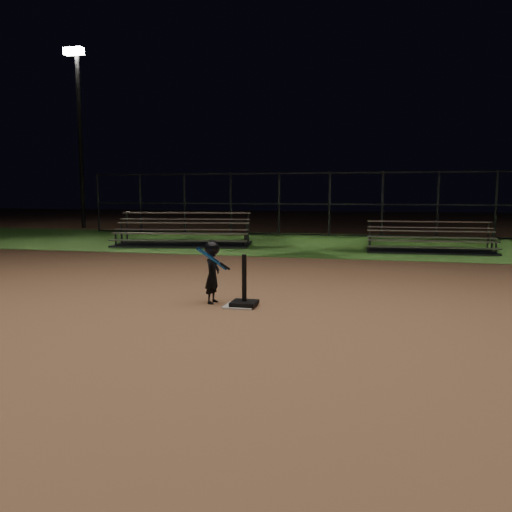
{
  "coord_description": "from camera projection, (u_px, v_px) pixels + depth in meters",
  "views": [
    {
      "loc": [
        2.07,
        -7.44,
        1.72
      ],
      "look_at": [
        0.0,
        1.0,
        0.65
      ],
      "focal_mm": 36.6,
      "sensor_mm": 36.0,
      "label": 1
    }
  ],
  "objects": [
    {
      "name": "light_pole_left",
      "position": [
        79.0,
        123.0,
        24.5
      ],
      "size": [
        0.9,
        0.53,
        8.3
      ],
      "color": "#2D2D30",
      "rests_on": "ground"
    },
    {
      "name": "grass_strip",
      "position": [
        320.0,
        243.0,
        17.51
      ],
      "size": [
        60.0,
        8.0,
        0.01
      ],
      "primitive_type": "cube",
      "color": "#305F1E",
      "rests_on": "ground"
    },
    {
      "name": "ground",
      "position": [
        240.0,
        307.0,
        7.87
      ],
      "size": [
        80.0,
        80.0,
        0.0
      ],
      "primitive_type": "plane",
      "color": "#956543",
      "rests_on": "ground"
    },
    {
      "name": "bleacher_right",
      "position": [
        429.0,
        246.0,
        15.08
      ],
      "size": [
        3.6,
        1.86,
        0.86
      ],
      "rotation": [
        0.0,
        0.0,
        0.04
      ],
      "color": "#B5B4B9",
      "rests_on": "ground"
    },
    {
      "name": "home_plate",
      "position": [
        240.0,
        306.0,
        7.87
      ],
      "size": [
        0.45,
        0.45,
        0.02
      ],
      "primitive_type": "cube",
      "color": "beige",
      "rests_on": "ground"
    },
    {
      "name": "child_batter",
      "position": [
        212.0,
        270.0,
        8.05
      ],
      "size": [
        0.43,
        0.53,
        0.98
      ],
      "rotation": [
        0.0,
        0.0,
        1.49
      ],
      "color": "black",
      "rests_on": "ground"
    },
    {
      "name": "batting_tee",
      "position": [
        244.0,
        296.0,
        7.84
      ],
      "size": [
        0.38,
        0.38,
        0.77
      ],
      "color": "black",
      "rests_on": "home_plate"
    },
    {
      "name": "bleacher_left",
      "position": [
        183.0,
        239.0,
        16.91
      ],
      "size": [
        4.59,
        2.8,
        1.05
      ],
      "rotation": [
        0.0,
        0.0,
        0.17
      ],
      "color": "#AAAAAF",
      "rests_on": "ground"
    },
    {
      "name": "backstop_fence",
      "position": [
        329.0,
        204.0,
        20.25
      ],
      "size": [
        20.08,
        0.08,
        2.5
      ],
      "color": "#38383D",
      "rests_on": "ground"
    }
  ]
}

